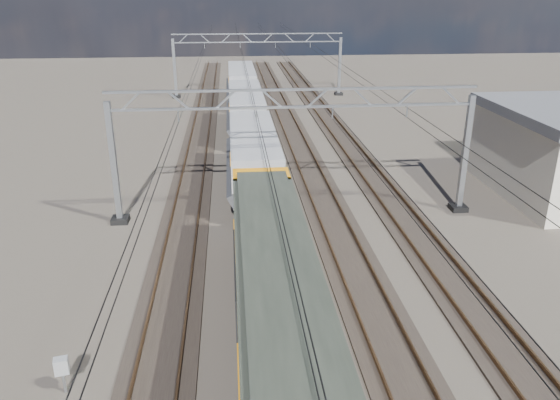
{
  "coord_description": "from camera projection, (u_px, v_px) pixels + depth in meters",
  "views": [
    {
      "loc": [
        -3.32,
        -23.9,
        11.95
      ],
      "look_at": [
        -1.1,
        0.41,
        2.4
      ],
      "focal_mm": 35.0,
      "sensor_mm": 36.0,
      "label": 1
    }
  ],
  "objects": [
    {
      "name": "hopper_wagon_mid",
      "position": [
        246.0,
        108.0,
        47.09
      ],
      "size": [
        3.38,
        13.0,
        3.25
      ],
      "color": "black",
      "rests_on": "ground"
    },
    {
      "name": "track_inner_east",
      "position": [
        343.0,
        245.0,
        26.94
      ],
      "size": [
        2.6,
        140.0,
        0.3
      ],
      "color": "black",
      "rests_on": "ground"
    },
    {
      "name": "track_loco",
      "position": [
        262.0,
        248.0,
        26.6
      ],
      "size": [
        2.6,
        140.0,
        0.3
      ],
      "color": "black",
      "rests_on": "ground"
    },
    {
      "name": "hopper_wagon_third",
      "position": [
        242.0,
        81.0,
        60.26
      ],
      "size": [
        3.38,
        13.0,
        3.25
      ],
      "color": "black",
      "rests_on": "ground"
    },
    {
      "name": "ground",
      "position": [
        303.0,
        248.0,
        26.8
      ],
      "size": [
        160.0,
        160.0,
        0.0
      ],
      "primitive_type": "plane",
      "color": "black",
      "rests_on": "ground"
    },
    {
      "name": "catenary_gantry_far",
      "position": [
        258.0,
        62.0,
        62.47
      ],
      "size": [
        19.9,
        0.9,
        7.11
      ],
      "color": "#90969D",
      "rests_on": "ground"
    },
    {
      "name": "track_outer_west",
      "position": [
        180.0,
        251.0,
        26.26
      ],
      "size": [
        2.6,
        140.0,
        0.3
      ],
      "color": "black",
      "rests_on": "ground"
    },
    {
      "name": "locomotive",
      "position": [
        279.0,
        309.0,
        17.47
      ],
      "size": [
        2.76,
        21.1,
        3.62
      ],
      "color": "black",
      "rests_on": "ground"
    },
    {
      "name": "catenary_gantry_mid",
      "position": [
        294.0,
        149.0,
        29.08
      ],
      "size": [
        19.9,
        0.9,
        7.11
      ],
      "color": "#90969D",
      "rests_on": "ground"
    },
    {
      "name": "track_outer_east",
      "position": [
        422.0,
        242.0,
        27.28
      ],
      "size": [
        2.6,
        140.0,
        0.3
      ],
      "color": "black",
      "rests_on": "ground"
    },
    {
      "name": "trackside_cabinet",
      "position": [
        61.0,
        367.0,
        16.9
      ],
      "size": [
        0.48,
        0.4,
        1.27
      ],
      "rotation": [
        0.0,
        0.0,
        0.21
      ],
      "color": "#90969D",
      "rests_on": "ground"
    },
    {
      "name": "hopper_wagon_lead",
      "position": [
        253.0,
        155.0,
        33.92
      ],
      "size": [
        3.38,
        13.0,
        3.25
      ],
      "color": "black",
      "rests_on": "ground"
    },
    {
      "name": "overhead_wires",
      "position": [
        287.0,
        100.0,
        32.12
      ],
      "size": [
        12.03,
        140.0,
        0.53
      ],
      "color": "black",
      "rests_on": "ground"
    }
  ]
}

